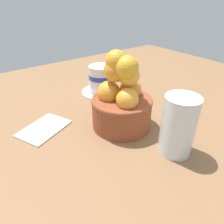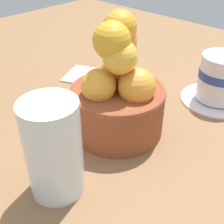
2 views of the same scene
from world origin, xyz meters
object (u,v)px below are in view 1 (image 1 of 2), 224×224
Objects in this scene: coffee_cup at (101,80)px; water_glass at (178,126)px; terracotta_bowl at (122,101)px; folded_napkin at (44,128)px.

coffee_cup is 31.27cm from water_glass.
water_glass is at bearing 82.48° from coffee_cup.
water_glass is (-2.63, 13.08, -0.55)cm from terracotta_bowl.
terracotta_bowl reaches higher than folded_napkin.
terracotta_bowl is 19.25cm from coffee_cup.
coffee_cup is 1.11× the size of folded_napkin.
terracotta_bowl is 1.48× the size of water_glass.
terracotta_bowl is 1.59× the size of folded_napkin.
water_glass is at bearing 128.23° from folded_napkin.
folded_napkin is (21.65, 8.64, -3.56)cm from coffee_cup.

